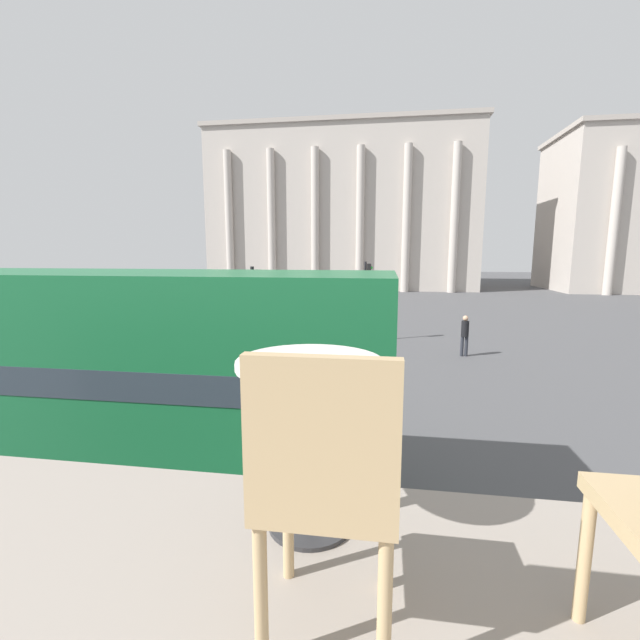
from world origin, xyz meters
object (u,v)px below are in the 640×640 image
at_px(double_decker_bus, 100,377).
at_px(plaza_building_left, 344,212).
at_px(cafe_dining_table, 310,406).
at_px(car_black, 279,328).
at_px(traffic_light_near, 255,310).
at_px(pedestrian_olive, 311,293).
at_px(pedestrian_black, 465,333).
at_px(cafe_chair_0, 327,482).
at_px(traffic_light_mid, 367,290).
at_px(pedestrian_blue, 353,325).

height_order(double_decker_bus, plaza_building_left, plaza_building_left).
height_order(cafe_dining_table, car_black, cafe_dining_table).
relative_size(plaza_building_left, traffic_light_near, 8.13).
xyz_separation_m(pedestrian_olive, pedestrian_black, (9.63, -16.59, 0.01)).
bearing_deg(double_decker_bus, pedestrian_olive, 97.59).
bearing_deg(pedestrian_olive, cafe_chair_0, 56.88).
relative_size(cafe_chair_0, traffic_light_mid, 0.23).
relative_size(cafe_dining_table, pedestrian_blue, 0.44).
bearing_deg(pedestrian_olive, traffic_light_mid, 67.40).
distance_m(plaza_building_left, traffic_light_mid, 37.13).
height_order(double_decker_bus, car_black, double_decker_bus).
xyz_separation_m(plaza_building_left, pedestrian_black, (8.97, -38.62, -8.66)).
height_order(cafe_dining_table, pedestrian_blue, cafe_dining_table).
distance_m(car_black, pedestrian_blue, 3.73).
xyz_separation_m(traffic_light_near, pedestrian_blue, (2.67, 7.33, -1.66)).
distance_m(cafe_dining_table, plaza_building_left, 56.35).
height_order(plaza_building_left, pedestrian_olive, plaza_building_left).
distance_m(double_decker_bus, pedestrian_blue, 14.50).
bearing_deg(pedestrian_blue, traffic_light_mid, -111.17).
bearing_deg(pedestrian_blue, cafe_dining_table, 112.90).
relative_size(traffic_light_mid, pedestrian_black, 2.25).
distance_m(double_decker_bus, cafe_chair_0, 7.43).
xyz_separation_m(double_decker_bus, traffic_light_mid, (4.03, 14.70, 0.30)).
bearing_deg(pedestrian_blue, traffic_light_near, 89.31).
bearing_deg(plaza_building_left, pedestrian_olive, -91.72).
bearing_deg(traffic_light_near, pedestrian_blue, 69.99).
distance_m(traffic_light_mid, pedestrian_olive, 15.16).
bearing_deg(cafe_dining_table, double_decker_bus, 133.13).
height_order(plaza_building_left, traffic_light_mid, plaza_building_left).
xyz_separation_m(double_decker_bus, car_black, (-0.28, 13.97, -1.61)).
xyz_separation_m(plaza_building_left, pedestrian_olive, (-0.66, -22.03, -8.68)).
distance_m(cafe_chair_0, traffic_light_near, 12.88).
xyz_separation_m(double_decker_bus, cafe_dining_table, (4.63, -4.95, 1.54)).
relative_size(double_decker_bus, pedestrian_olive, 5.79).
height_order(double_decker_bus, cafe_dining_table, double_decker_bus).
xyz_separation_m(double_decker_bus, pedestrian_olive, (-1.24, 28.83, -1.29)).
bearing_deg(traffic_light_near, double_decker_bus, -96.63).
xyz_separation_m(cafe_dining_table, traffic_light_mid, (-0.60, 19.65, -1.24)).
bearing_deg(traffic_light_mid, pedestrian_blue, -130.49).
bearing_deg(plaza_building_left, double_decker_bus, -89.35).
bearing_deg(traffic_light_mid, pedestrian_olive, 110.46).
xyz_separation_m(plaza_building_left, traffic_light_mid, (4.61, -36.15, -7.08)).
bearing_deg(traffic_light_mid, cafe_dining_table, -88.25).
height_order(traffic_light_near, pedestrian_black, traffic_light_near).
relative_size(cafe_dining_table, plaza_building_left, 0.02).
relative_size(cafe_dining_table, pedestrian_olive, 0.41).
bearing_deg(cafe_chair_0, car_black, 106.34).
bearing_deg(traffic_light_mid, pedestrian_black, -29.49).
distance_m(cafe_chair_0, traffic_light_mid, 20.24).
relative_size(car_black, pedestrian_black, 2.36).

